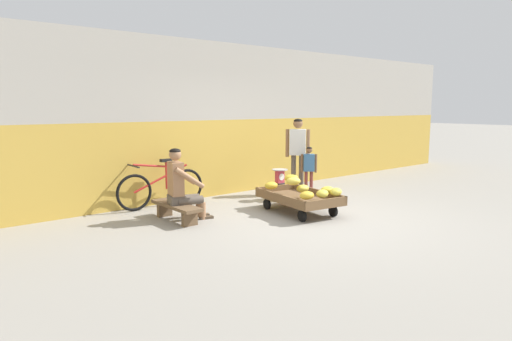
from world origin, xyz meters
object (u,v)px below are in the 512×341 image
customer_adult (298,148)px  bicycle_near_left (161,188)px  weighing_scale (280,176)px  banana_cart (299,199)px  vendor_seated (181,185)px  low_bench (176,208)px  plastic_crate (280,192)px  customer_child (309,166)px  shopping_bag (288,197)px

customer_adult → bicycle_near_left: bearing=166.2°
weighing_scale → banana_cart: bearing=-115.6°
weighing_scale → customer_adult: (0.68, 0.21, 0.50)m
vendor_seated → weighing_scale: bearing=4.1°
low_bench → plastic_crate: size_ratio=3.06×
plastic_crate → customer_child: 0.79m
low_bench → customer_adult: 3.12m
vendor_seated → customer_child: 2.86m
bicycle_near_left → weighing_scale: bearing=-23.3°
banana_cart → customer_child: customer_child is taller
bicycle_near_left → customer_child: size_ratio=1.67×
customer_adult → low_bench: bearing=-173.3°
weighing_scale → vendor_seated: bearing=-175.9°
low_bench → weighing_scale: size_ratio=3.67×
low_bench → vendor_seated: (0.09, -0.02, 0.37)m
banana_cart → plastic_crate: banana_cart is taller
shopping_bag → banana_cart: bearing=-119.1°
banana_cart → low_bench: (-1.86, 0.85, -0.04)m
plastic_crate → customer_child: (0.61, -0.17, 0.47)m
bicycle_near_left → shopping_bag: size_ratio=6.92×
banana_cart → weighing_scale: weighing_scale is taller
customer_child → customer_adult: bearing=80.1°
shopping_bag → customer_adult: bearing=34.4°
weighing_scale → customer_adult: 0.87m
plastic_crate → shopping_bag: bearing=-107.8°
customer_adult → plastic_crate: bearing=-163.0°
bicycle_near_left → low_bench: bearing=-105.7°
banana_cart → weighing_scale: (0.47, 0.99, 0.21)m
low_bench → bicycle_near_left: bicycle_near_left is taller
low_bench → vendor_seated: 0.38m
low_bench → plastic_crate: (2.33, 0.14, -0.05)m
low_bench → shopping_bag: 2.23m
plastic_crate → vendor_seated: bearing=-175.8°
customer_adult → shopping_bag: bearing=-145.6°
vendor_seated → shopping_bag: (2.14, -0.17, -0.45)m
shopping_bag → low_bench: bearing=175.2°
vendor_seated → customer_adult: bearing=7.2°
plastic_crate → customer_adult: bearing=17.0°
low_bench → customer_child: (2.95, -0.03, 0.42)m
weighing_scale → plastic_crate: bearing=90.0°
plastic_crate → weighing_scale: size_ratio=1.20×
bicycle_near_left → customer_child: customer_child is taller
banana_cart → shopping_bag: banana_cart is taller
plastic_crate → weighing_scale: 0.30m
low_bench → weighing_scale: 2.35m
banana_cart → shopping_bag: 0.76m
weighing_scale → shopping_bag: weighing_scale is taller
customer_adult → customer_child: 0.51m
bicycle_near_left → customer_child: bearing=-21.6°
customer_child → shopping_bag: bearing=-167.8°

